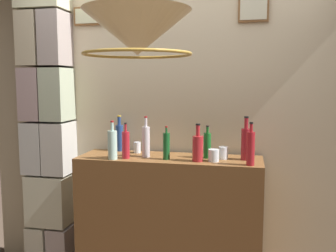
{
  "coord_description": "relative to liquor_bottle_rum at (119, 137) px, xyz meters",
  "views": [
    {
      "loc": [
        0.59,
        -1.97,
        1.72
      ],
      "look_at": [
        0.0,
        0.75,
        1.38
      ],
      "focal_mm": 39.83,
      "sensor_mm": 36.0,
      "label": 1
    }
  ],
  "objects": [
    {
      "name": "liquor_bottle_rye",
      "position": [
        0.29,
        -0.2,
        0.01
      ],
      "size": [
        0.06,
        0.06,
        0.32
      ],
      "color": "silver",
      "rests_on": "bar_shelf_unit"
    },
    {
      "name": "glass_tumbler_rocks",
      "position": [
        0.88,
        -0.15,
        -0.07
      ],
      "size": [
        0.07,
        0.07,
        0.09
      ],
      "color": "silver",
      "rests_on": "bar_shelf_unit"
    },
    {
      "name": "liquor_bottle_rum",
      "position": [
        0.0,
        0.0,
        0.0
      ],
      "size": [
        0.07,
        0.07,
        0.3
      ],
      "color": "navy",
      "rests_on": "bar_shelf_unit"
    },
    {
      "name": "pendant_lamp",
      "position": [
        0.49,
        -1.07,
        0.71
      ],
      "size": [
        0.57,
        0.57,
        0.56
      ],
      "color": "beige"
    },
    {
      "name": "bar_shelf_unit",
      "position": [
        0.47,
        -0.18,
        -0.69
      ],
      "size": [
        1.42,
        0.44,
        1.13
      ],
      "primitive_type": "cube",
      "color": "brown",
      "rests_on": "ground"
    },
    {
      "name": "liquor_bottle_mezcal",
      "position": [
        0.46,
        -0.26,
        -0.02
      ],
      "size": [
        0.05,
        0.05,
        0.25
      ],
      "color": "#175023",
      "rests_on": "bar_shelf_unit"
    },
    {
      "name": "liquor_bottle_tequila",
      "position": [
        0.7,
        -0.28,
        -0.02
      ],
      "size": [
        0.08,
        0.08,
        0.28
      ],
      "color": "maroon",
      "rests_on": "bar_shelf_unit"
    },
    {
      "name": "stone_pillar",
      "position": [
        -0.63,
        -0.03,
        0.14
      ],
      "size": [
        0.4,
        0.33,
        2.74
      ],
      "color": "beige",
      "rests_on": "ground"
    },
    {
      "name": "liquor_bottle_whiskey",
      "position": [
        0.06,
        -0.34,
        -0.01
      ],
      "size": [
        0.07,
        0.07,
        0.29
      ],
      "color": "#A7CBC0",
      "rests_on": "bar_shelf_unit"
    },
    {
      "name": "glass_tumbler_highball",
      "position": [
        0.17,
        -0.06,
        -0.07
      ],
      "size": [
        0.06,
        0.06,
        0.09
      ],
      "color": "silver",
      "rests_on": "bar_shelf_unit"
    },
    {
      "name": "liquor_bottle_gin",
      "position": [
        0.15,
        -0.28,
        -0.01
      ],
      "size": [
        0.06,
        0.06,
        0.27
      ],
      "color": "maroon",
      "rests_on": "bar_shelf_unit"
    },
    {
      "name": "panelled_rear_partition",
      "position": [
        0.47,
        0.12,
        0.23
      ],
      "size": [
        3.38,
        0.15,
        2.82
      ],
      "color": "#BCAD8E",
      "rests_on": "ground"
    },
    {
      "name": "liquor_bottle_sherry",
      "position": [
        1.08,
        -0.33,
        0.0
      ],
      "size": [
        0.06,
        0.06,
        0.3
      ],
      "color": "maroon",
      "rests_on": "bar_shelf_unit"
    },
    {
      "name": "liquor_bottle_port",
      "position": [
        1.05,
        -0.15,
        0.01
      ],
      "size": [
        0.07,
        0.07,
        0.33
      ],
      "color": "maroon",
      "rests_on": "bar_shelf_unit"
    },
    {
      "name": "glass_tumbler_shot",
      "position": [
        0.82,
        -0.25,
        -0.08
      ],
      "size": [
        0.08,
        0.08,
        0.09
      ],
      "color": "silver",
      "rests_on": "bar_shelf_unit"
    },
    {
      "name": "liquor_bottle_brandy",
      "position": [
        0.76,
        -0.14,
        -0.02
      ],
      "size": [
        0.06,
        0.06,
        0.25
      ],
      "color": "#185920",
      "rests_on": "bar_shelf_unit"
    }
  ]
}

